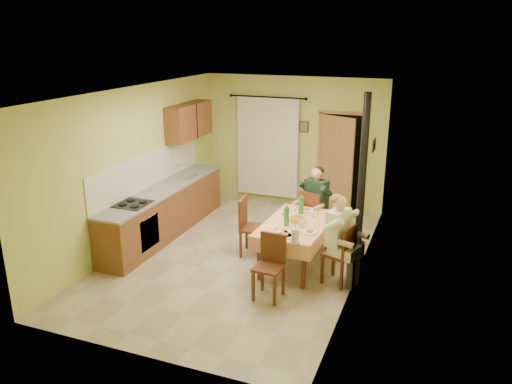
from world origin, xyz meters
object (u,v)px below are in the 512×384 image
at_px(chair_left, 254,238).
at_px(stove_flue, 361,202).
at_px(chair_near, 269,279).
at_px(man_right, 340,229).
at_px(chair_far, 314,227).
at_px(man_far, 315,196).
at_px(dining_table, 296,244).
at_px(chair_right, 338,266).

relative_size(chair_left, stove_flue, 0.36).
height_order(chair_near, man_right, man_right).
bearing_deg(chair_far, stove_flue, -7.39).
xyz_separation_m(man_right, stove_flue, (0.14, 0.97, 0.15)).
bearing_deg(man_far, chair_far, -90.00).
bearing_deg(stove_flue, man_far, 153.84).
relative_size(man_far, man_right, 1.00).
bearing_deg(dining_table, chair_near, -91.09).
distance_m(chair_far, chair_right, 1.57).
bearing_deg(man_far, chair_near, -74.69).
height_order(dining_table, man_right, man_right).
height_order(man_far, stove_flue, stove_flue).
bearing_deg(stove_flue, chair_far, 154.69).
distance_m(man_far, stove_flue, 0.98).
distance_m(dining_table, chair_right, 0.85).
height_order(chair_left, stove_flue, stove_flue).
xyz_separation_m(chair_right, man_far, (-0.74, 1.40, 0.59)).
relative_size(chair_near, man_right, 0.68).
bearing_deg(man_far, stove_flue, -8.25).
distance_m(chair_far, man_right, 1.67).
bearing_deg(chair_near, chair_left, -57.14).
bearing_deg(chair_near, stove_flue, -115.54).
relative_size(dining_table, chair_right, 1.75).
relative_size(chair_near, chair_left, 0.94).
bearing_deg(dining_table, stove_flue, 37.38).
relative_size(chair_right, stove_flue, 0.34).
bearing_deg(man_right, chair_left, 90.00).
bearing_deg(chair_near, chair_far, -89.26).
xyz_separation_m(chair_near, chair_right, (0.84, 0.79, 0.00)).
xyz_separation_m(chair_far, chair_near, (-0.10, -2.18, -0.00)).
xyz_separation_m(dining_table, chair_far, (0.03, 1.05, -0.09)).
height_order(chair_right, stove_flue, stove_flue).
height_order(man_far, man_right, same).
distance_m(dining_table, chair_near, 1.13).
bearing_deg(dining_table, chair_left, 169.66).
bearing_deg(chair_left, dining_table, 70.56).
relative_size(chair_far, chair_left, 0.98).
bearing_deg(stove_flue, chair_right, -97.33).
distance_m(dining_table, chair_left, 0.83).
relative_size(chair_far, man_right, 0.71).
bearing_deg(stove_flue, man_right, -98.09).
bearing_deg(dining_table, man_right, -21.13).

